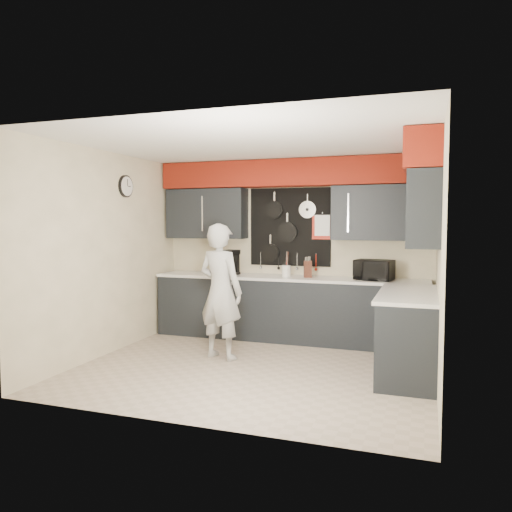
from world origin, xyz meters
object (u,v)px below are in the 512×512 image
at_px(utensil_crock, 286,271).
at_px(coffee_maker, 231,262).
at_px(knife_block, 308,269).
at_px(microwave, 374,270).
at_px(person, 220,291).

distance_m(utensil_crock, coffee_maker, 0.86).
bearing_deg(knife_block, utensil_crock, 161.75).
distance_m(microwave, coffee_maker, 2.08).
bearing_deg(utensil_crock, coffee_maker, 179.18).
relative_size(knife_block, utensil_crock, 1.43).
bearing_deg(knife_block, person, -144.70).
relative_size(knife_block, coffee_maker, 0.63).
distance_m(knife_block, person, 1.46).
relative_size(microwave, person, 0.29).
bearing_deg(coffee_maker, person, -64.50).
distance_m(microwave, utensil_crock, 1.23).
bearing_deg(coffee_maker, knife_block, 9.67).
bearing_deg(microwave, person, -135.54).
distance_m(microwave, knife_block, 0.91).
distance_m(microwave, person, 2.11).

